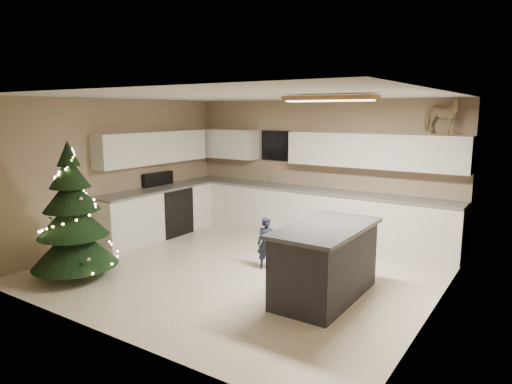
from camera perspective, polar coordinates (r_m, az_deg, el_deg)
ground_plane at (r=7.06m, az=-1.59°, el=-9.65°), size 5.50×5.50×0.00m
room_shell at (r=6.67m, az=-1.49°, el=4.63°), size 5.52×5.02×2.61m
cabinetry at (r=8.67m, az=-0.29°, el=-0.73°), size 5.50×3.20×2.00m
island at (r=5.98m, az=8.64°, el=-8.58°), size 0.90×1.70×0.95m
bar_stool at (r=6.62m, az=7.28°, el=-6.44°), size 0.35×0.35×0.68m
christmas_tree at (r=7.03m, az=-21.92°, el=-3.56°), size 1.24×1.20×1.98m
toddler at (r=6.98m, az=1.34°, el=-6.43°), size 0.35×0.32×0.80m
rocking_horse at (r=7.92m, az=22.17°, el=8.80°), size 0.74×0.51×0.59m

